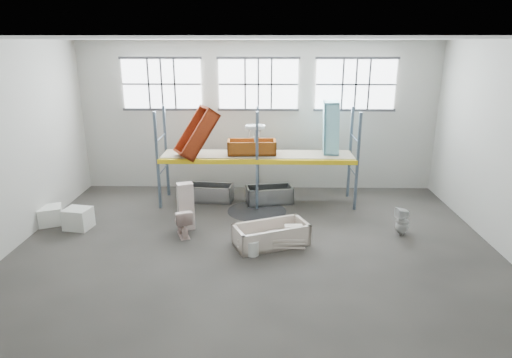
{
  "coord_description": "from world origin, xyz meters",
  "views": [
    {
      "loc": [
        0.25,
        -9.75,
        4.94
      ],
      "look_at": [
        0.0,
        1.5,
        1.4
      ],
      "focal_mm": 30.71,
      "sensor_mm": 36.0,
      "label": 1
    }
  ],
  "objects_px": {
    "blue_tub_upright": "(331,128)",
    "toilet_beige": "(183,222)",
    "bucket": "(252,248)",
    "carton_near": "(78,218)",
    "rust_tub_flat": "(252,147)",
    "cistern_tall": "(186,206)",
    "bathtub_beige": "(271,234)",
    "toilet_white": "(402,221)",
    "steel_tub_right": "(269,195)",
    "steel_tub_left": "(210,193)"
  },
  "relations": [
    {
      "from": "blue_tub_upright",
      "to": "toilet_beige",
      "type": "bearing_deg",
      "value": -146.35
    },
    {
      "from": "bucket",
      "to": "carton_near",
      "type": "relative_size",
      "value": 0.54
    },
    {
      "from": "toilet_beige",
      "to": "rust_tub_flat",
      "type": "distance_m",
      "value": 3.44
    },
    {
      "from": "blue_tub_upright",
      "to": "carton_near",
      "type": "bearing_deg",
      "value": -161.61
    },
    {
      "from": "toilet_beige",
      "to": "cistern_tall",
      "type": "height_order",
      "value": "cistern_tall"
    },
    {
      "from": "toilet_beige",
      "to": "rust_tub_flat",
      "type": "relative_size",
      "value": 0.52
    },
    {
      "from": "toilet_beige",
      "to": "blue_tub_upright",
      "type": "xyz_separation_m",
      "value": [
        4.2,
        2.8,
        2.0
      ]
    },
    {
      "from": "cistern_tall",
      "to": "carton_near",
      "type": "relative_size",
      "value": 1.96
    },
    {
      "from": "bathtub_beige",
      "to": "carton_near",
      "type": "bearing_deg",
      "value": 147.66
    },
    {
      "from": "toilet_white",
      "to": "toilet_beige",
      "type": "bearing_deg",
      "value": -97.95
    },
    {
      "from": "cistern_tall",
      "to": "rust_tub_flat",
      "type": "relative_size",
      "value": 0.88
    },
    {
      "from": "bathtub_beige",
      "to": "toilet_white",
      "type": "bearing_deg",
      "value": -11.68
    },
    {
      "from": "rust_tub_flat",
      "to": "steel_tub_right",
      "type": "bearing_deg",
      "value": -3.66
    },
    {
      "from": "blue_tub_upright",
      "to": "cistern_tall",
      "type": "bearing_deg",
      "value": -150.66
    },
    {
      "from": "bathtub_beige",
      "to": "rust_tub_flat",
      "type": "xyz_separation_m",
      "value": [
        -0.59,
        3.08,
        1.55
      ]
    },
    {
      "from": "bathtub_beige",
      "to": "bucket",
      "type": "relative_size",
      "value": 5.09
    },
    {
      "from": "cistern_tall",
      "to": "rust_tub_flat",
      "type": "xyz_separation_m",
      "value": [
        1.74,
        2.15,
        1.16
      ]
    },
    {
      "from": "bathtub_beige",
      "to": "carton_near",
      "type": "distance_m",
      "value": 5.39
    },
    {
      "from": "toilet_beige",
      "to": "steel_tub_left",
      "type": "distance_m",
      "value": 2.75
    },
    {
      "from": "toilet_white",
      "to": "blue_tub_upright",
      "type": "xyz_separation_m",
      "value": [
        -1.64,
        2.6,
        2.02
      ]
    },
    {
      "from": "toilet_beige",
      "to": "blue_tub_upright",
      "type": "relative_size",
      "value": 0.48
    },
    {
      "from": "blue_tub_upright",
      "to": "bathtub_beige",
      "type": "bearing_deg",
      "value": -119.58
    },
    {
      "from": "bucket",
      "to": "steel_tub_left",
      "type": "bearing_deg",
      "value": 111.38
    },
    {
      "from": "bathtub_beige",
      "to": "bucket",
      "type": "xyz_separation_m",
      "value": [
        -0.46,
        -0.59,
        -0.09
      ]
    },
    {
      "from": "steel_tub_right",
      "to": "rust_tub_flat",
      "type": "relative_size",
      "value": 0.97
    },
    {
      "from": "toilet_beige",
      "to": "steel_tub_right",
      "type": "height_order",
      "value": "toilet_beige"
    },
    {
      "from": "cistern_tall",
      "to": "steel_tub_left",
      "type": "height_order",
      "value": "cistern_tall"
    },
    {
      "from": "blue_tub_upright",
      "to": "carton_near",
      "type": "distance_m",
      "value": 7.85
    },
    {
      "from": "steel_tub_right",
      "to": "toilet_white",
      "type": "bearing_deg",
      "value": -33.79
    },
    {
      "from": "cistern_tall",
      "to": "steel_tub_left",
      "type": "relative_size",
      "value": 0.92
    },
    {
      "from": "rust_tub_flat",
      "to": "carton_near",
      "type": "relative_size",
      "value": 2.22
    },
    {
      "from": "steel_tub_left",
      "to": "carton_near",
      "type": "bearing_deg",
      "value": -145.71
    },
    {
      "from": "toilet_white",
      "to": "steel_tub_right",
      "type": "distance_m",
      "value": 4.24
    },
    {
      "from": "bucket",
      "to": "carton_near",
      "type": "distance_m",
      "value": 5.08
    },
    {
      "from": "bucket",
      "to": "carton_near",
      "type": "bearing_deg",
      "value": 163.04
    },
    {
      "from": "toilet_beige",
      "to": "carton_near",
      "type": "bearing_deg",
      "value": -28.92
    },
    {
      "from": "bathtub_beige",
      "to": "blue_tub_upright",
      "type": "distance_m",
      "value": 4.33
    },
    {
      "from": "bathtub_beige",
      "to": "blue_tub_upright",
      "type": "relative_size",
      "value": 1.14
    },
    {
      "from": "steel_tub_left",
      "to": "blue_tub_upright",
      "type": "distance_m",
      "value": 4.36
    },
    {
      "from": "carton_near",
      "to": "toilet_white",
      "type": "bearing_deg",
      "value": -1.37
    },
    {
      "from": "toilet_beige",
      "to": "blue_tub_upright",
      "type": "bearing_deg",
      "value": -167.37
    },
    {
      "from": "steel_tub_left",
      "to": "toilet_beige",
      "type": "bearing_deg",
      "value": -98.46
    },
    {
      "from": "steel_tub_left",
      "to": "steel_tub_right",
      "type": "height_order",
      "value": "steel_tub_right"
    },
    {
      "from": "toilet_white",
      "to": "carton_near",
      "type": "height_order",
      "value": "toilet_white"
    },
    {
      "from": "toilet_white",
      "to": "steel_tub_right",
      "type": "xyz_separation_m",
      "value": [
        -3.52,
        2.36,
        -0.11
      ]
    },
    {
      "from": "rust_tub_flat",
      "to": "bathtub_beige",
      "type": "bearing_deg",
      "value": -79.21
    },
    {
      "from": "carton_near",
      "to": "steel_tub_right",
      "type": "bearing_deg",
      "value": 22.1
    },
    {
      "from": "bathtub_beige",
      "to": "steel_tub_left",
      "type": "xyz_separation_m",
      "value": [
        -1.94,
        3.2,
        -0.01
      ]
    },
    {
      "from": "bathtub_beige",
      "to": "bucket",
      "type": "distance_m",
      "value": 0.75
    },
    {
      "from": "carton_near",
      "to": "cistern_tall",
      "type": "bearing_deg",
      "value": 0.63
    }
  ]
}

